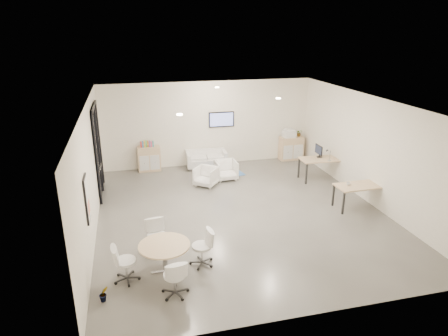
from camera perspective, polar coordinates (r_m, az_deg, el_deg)
name	(u,v)px	position (r m, az deg, el deg)	size (l,w,h in m)	color
room_shell	(241,160)	(11.04, 2.51, 1.11)	(9.60, 10.60, 4.80)	#514F4A
glass_door	(98,148)	(13.09, -17.61, 2.73)	(0.09, 1.90, 2.85)	black
artwork	(87,199)	(9.21, -19.00, -4.22)	(0.05, 0.54, 1.04)	black
wall_tv	(221,119)	(15.28, -0.37, 6.96)	(0.98, 0.06, 0.58)	black
ceiling_spots	(227,98)	(11.38, 0.46, 9.91)	(3.14, 4.14, 0.03)	#FFEAC6
sideboard_left	(149,159)	(15.05, -10.64, 1.31)	(0.82, 0.43, 0.92)	#DCB485
sideboard_right	(291,148)	(16.28, 9.56, 2.81)	(0.94, 0.45, 0.94)	#DCB485
books	(147,144)	(14.88, -10.94, 3.39)	(0.48, 0.14, 0.22)	red
printer	(289,133)	(16.07, 9.28, 4.92)	(0.49, 0.41, 0.33)	white
loveseat	(206,159)	(15.20, -2.54, 1.23)	(1.55, 0.84, 0.57)	white
blue_rug	(223,174)	(14.59, -0.16, -0.81)	(1.41, 0.94, 0.01)	#32559A
armchair_left	(206,175)	(13.44, -2.59, -1.07)	(0.69, 0.64, 0.71)	white
armchair_right	(226,169)	(13.97, 0.29, -0.15)	(0.72, 0.68, 0.74)	white
desk_rear	(321,161)	(14.28, 13.72, 1.04)	(1.48, 0.78, 0.76)	#DCB485
desk_front	(359,187)	(12.34, 18.73, -2.64)	(1.40, 0.73, 0.72)	#DCB485
monitor	(319,151)	(14.30, 13.40, 2.40)	(0.20, 0.50, 0.44)	black
round_table	(164,248)	(8.85, -8.50, -11.25)	(1.12, 1.12, 0.68)	#DCB485
meeting_chairs	(165,255)	(8.94, -8.44, -12.26)	(2.31, 2.31, 0.82)	white
plant_cabinet	(299,134)	(16.27, 10.67, 4.84)	(0.25, 0.27, 0.21)	#3F7F3F
plant_floor	(104,298)	(8.56, -16.76, -17.31)	(0.18, 0.33, 0.15)	#3F7F3F
cup	(348,184)	(12.18, 17.36, -2.13)	(0.11, 0.09, 0.11)	white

